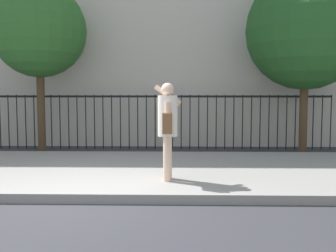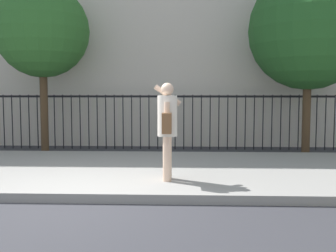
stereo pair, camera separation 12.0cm
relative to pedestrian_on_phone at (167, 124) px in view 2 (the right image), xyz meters
name	(u,v)px [view 2 (the right image)]	position (x,y,z in m)	size (l,w,h in m)	color
ground_plane	(73,204)	(-1.38, -1.01, -1.13)	(60.00, 60.00, 0.00)	#333338
sidewalk	(102,171)	(-1.38, 1.19, -1.05)	(28.00, 4.40, 0.15)	gray
iron_fence	(127,114)	(-1.38, 4.89, -0.11)	(12.03, 0.04, 1.60)	black
pedestrian_on_phone	(167,124)	(0.00, 0.00, 0.00)	(0.49, 0.65, 1.69)	beige
street_tree_near	(42,31)	(-3.63, 4.24, 2.22)	(2.58, 2.58, 4.65)	#4C3823
street_tree_mid	(309,30)	(3.58, 4.11, 2.19)	(3.18, 3.18, 4.92)	#4C3823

